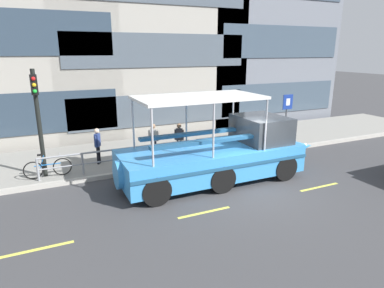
{
  "coord_description": "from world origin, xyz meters",
  "views": [
    {
      "loc": [
        -6.68,
        -9.47,
        4.91
      ],
      "look_at": [
        -1.37,
        2.08,
        1.3
      ],
      "focal_mm": 30.93,
      "sensor_mm": 36.0,
      "label": 1
    }
  ],
  "objects": [
    {
      "name": "traffic_light_pole",
      "position": [
        -6.83,
        3.83,
        2.66
      ],
      "size": [
        0.24,
        0.46,
        4.1
      ],
      "color": "black",
      "rests_on": "sidewalk"
    },
    {
      "name": "sidewalk",
      "position": [
        0.0,
        5.6,
        0.09
      ],
      "size": [
        32.0,
        4.8,
        0.18
      ],
      "primitive_type": "cube",
      "color": "gray",
      "rests_on": "ground_plane"
    },
    {
      "name": "pedestrian_mid_right",
      "position": [
        -2.25,
        4.33,
        1.13
      ],
      "size": [
        0.43,
        0.27,
        1.58
      ],
      "color": "#1E2338",
      "rests_on": "sidewalk"
    },
    {
      "name": "pedestrian_near_bow",
      "position": [
        3.14,
        4.09,
        1.14
      ],
      "size": [
        0.22,
        0.46,
        1.59
      ],
      "color": "black",
      "rests_on": "sidewalk"
    },
    {
      "name": "pedestrian_mid_left",
      "position": [
        -1.09,
        4.1,
        1.11
      ],
      "size": [
        0.37,
        0.3,
        1.53
      ],
      "color": "#47423D",
      "rests_on": "sidewalk"
    },
    {
      "name": "ground_plane",
      "position": [
        0.0,
        0.0,
        0.0
      ],
      "size": [
        120.0,
        120.0,
        0.0
      ],
      "primitive_type": "plane",
      "color": "#3D3D3F"
    },
    {
      "name": "lane_centreline",
      "position": [
        -0.0,
        -1.1,
        0.0
      ],
      "size": [
        25.8,
        0.12,
        0.01
      ],
      "color": "#DBD64C",
      "rests_on": "ground_plane"
    },
    {
      "name": "duck_tour_boat",
      "position": [
        -0.48,
        1.22,
        1.04
      ],
      "size": [
        8.77,
        2.67,
        3.33
      ],
      "color": "#388CD1",
      "rests_on": "ground_plane"
    },
    {
      "name": "leaned_bicycle",
      "position": [
        -6.72,
        3.71,
        0.56
      ],
      "size": [
        1.74,
        0.46,
        0.96
      ],
      "color": "black",
      "rests_on": "sidewalk"
    },
    {
      "name": "pedestrian_near_stern",
      "position": [
        -4.68,
        4.54,
        1.12
      ],
      "size": [
        0.3,
        0.39,
        1.56
      ],
      "color": "black",
      "rests_on": "sidewalk"
    },
    {
      "name": "curb_edge",
      "position": [
        0.0,
        3.11,
        0.09
      ],
      "size": [
        32.0,
        0.18,
        0.18
      ],
      "primitive_type": "cube",
      "color": "#B2ADA3",
      "rests_on": "ground_plane"
    },
    {
      "name": "parking_sign",
      "position": [
        4.91,
        3.91,
        1.91
      ],
      "size": [
        0.6,
        0.12,
        2.55
      ],
      "color": "#4C4F54",
      "rests_on": "sidewalk"
    },
    {
      "name": "curb_guardrail",
      "position": [
        -1.44,
        3.45,
        0.77
      ],
      "size": [
        11.36,
        0.09,
        0.9
      ],
      "color": "gray",
      "rests_on": "sidewalk"
    }
  ]
}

